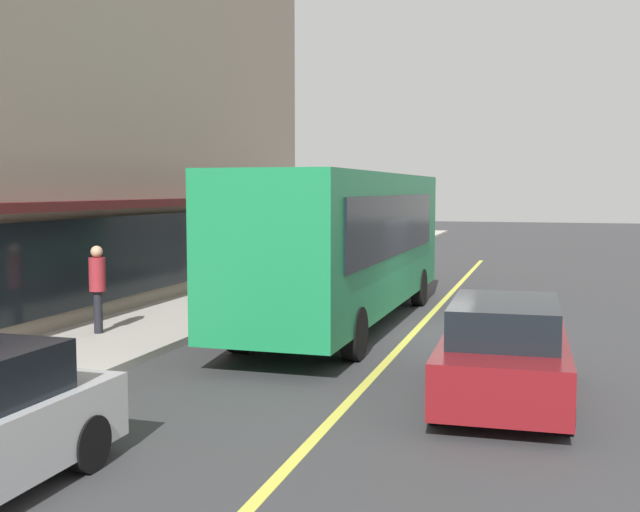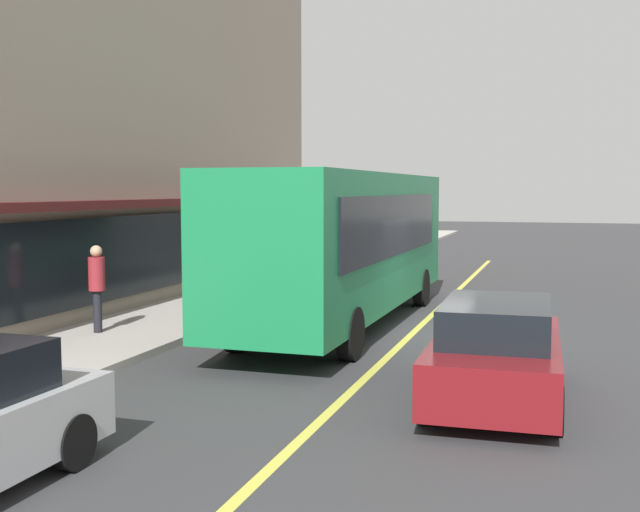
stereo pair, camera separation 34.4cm
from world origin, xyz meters
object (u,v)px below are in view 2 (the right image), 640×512
Objects in this scene: bus at (345,240)px; car_maroon at (496,353)px; pedestrian_near_storefront at (282,243)px; traffic_light at (302,208)px; pedestrian_waiting at (97,280)px.

bus is 2.57× the size of car_maroon.
bus reaches higher than pedestrian_near_storefront.
traffic_light reaches higher than pedestrian_waiting.
bus is 6.07× the size of pedestrian_near_storefront.
pedestrian_near_storefront is (1.54, 1.27, -1.27)m from traffic_light.
pedestrian_near_storefront is at bearing 0.58° from pedestrian_waiting.
pedestrian_near_storefront is at bearing 31.56° from car_maroon.
bus is 6.08× the size of pedestrian_waiting.
traffic_light is 1.74× the size of pedestrian_waiting.
pedestrian_waiting is at bearing 125.76° from bus.
car_maroon is at bearing -105.80° from pedestrian_waiting.
bus is 9.46m from pedestrian_near_storefront.
car_maroon is (-5.60, -3.89, -1.24)m from bus.
traffic_light is 2.37m from pedestrian_near_storefront.
car_maroon is (-12.29, -7.23, -1.79)m from traffic_light.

